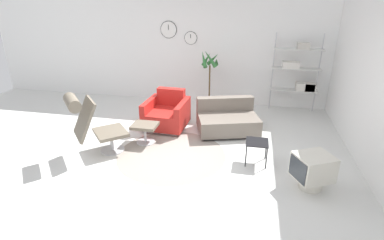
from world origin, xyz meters
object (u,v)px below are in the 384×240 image
Objects in this scene: potted_plant at (209,87)px; armchair_red at (167,114)px; side_table at (257,144)px; crt_television at (312,170)px; couch_low at (227,120)px; shelf_unit at (300,73)px; ottoman at (145,129)px; lounge_chair at (90,120)px.

armchair_red is at bearing -121.92° from potted_plant.
side_table is 0.61× the size of crt_television.
side_table is at bearing 99.60° from couch_low.
couch_low is 1.35m from potted_plant.
potted_plant is at bearing -171.43° from shelf_unit.
ottoman is 0.34× the size of couch_low.
couch_low is (1.31, 0.03, -0.04)m from armchair_red.
shelf_unit reaches higher than armchair_red.
lounge_chair is 2.92m from side_table.
shelf_unit reaches higher than couch_low.
armchair_red is at bearing 106.11° from lounge_chair.
lounge_chair is at bearing -173.98° from side_table.
lounge_chair reaches higher than ottoman.
potted_plant is at bearing 116.40° from side_table.
shelf_unit is at bearing -29.76° from crt_television.
crt_television is (2.74, -1.78, 0.02)m from armchair_red.
armchair_red reaches higher than crt_television.
crt_television is at bearing -17.65° from ottoman.
lounge_chair is at bearing -122.20° from potted_plant.
potted_plant is 2.19m from shelf_unit.
ottoman is at bearing 44.85° from crt_television.
ottoman is 3.09m from crt_television.
lounge_chair is at bearing 60.37° from armchair_red.
lounge_chair is 1.07m from ottoman.
crt_television is (0.81, -0.59, -0.05)m from side_table.
crt_television is 0.43× the size of potted_plant.
side_table is 2.94m from shelf_unit.
crt_television is at bearing 44.17° from lounge_chair.
crt_television is (2.95, -0.94, 0.02)m from ottoman.
couch_low is (1.52, 0.87, -0.05)m from ottoman.
armchair_red is 1.45m from potted_plant.
couch_low is 0.75× the size of shelf_unit.
lounge_chair is 0.61× the size of shelf_unit.
potted_plant is 0.81× the size of shelf_unit.
side_table is 0.26× the size of potted_plant.
armchair_red is 0.50× the size of shelf_unit.
crt_television reaches higher than side_table.
couch_low is at bearing -136.31° from shelf_unit.
couch_low is at bearing 10.84° from crt_television.
side_table is at bearing -63.60° from potted_plant.
side_table is (0.62, -1.22, 0.11)m from couch_low.
armchair_red is at bearing 148.39° from side_table.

